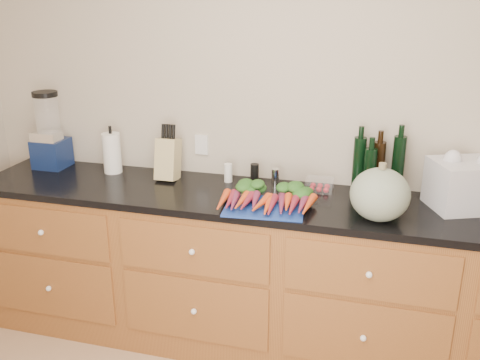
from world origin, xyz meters
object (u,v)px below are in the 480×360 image
(squash, at_px, (380,195))
(tomato_box, at_px, (320,185))
(blender_appliance, at_px, (49,135))
(knife_block, at_px, (168,159))
(carrots, at_px, (266,199))
(cutting_board, at_px, (265,207))
(paper_towel, at_px, (112,153))

(squash, bearing_deg, tomato_box, 135.37)
(blender_appliance, bearing_deg, knife_block, -1.24)
(carrots, height_order, knife_block, knife_block)
(cutting_board, xyz_separation_m, blender_appliance, (-1.46, 0.32, 0.20))
(squash, distance_m, knife_block, 1.26)
(squash, height_order, paper_towel, squash)
(carrots, distance_m, paper_towel, 1.07)
(squash, distance_m, tomato_box, 0.47)
(carrots, bearing_deg, squash, -3.19)
(cutting_board, height_order, paper_towel, paper_towel)
(squash, height_order, blender_appliance, blender_appliance)
(knife_block, height_order, tomato_box, knife_block)
(knife_block, bearing_deg, blender_appliance, 178.76)
(cutting_board, bearing_deg, paper_towel, 162.78)
(paper_towel, bearing_deg, knife_block, -3.04)
(paper_towel, bearing_deg, tomato_box, 0.45)
(paper_towel, height_order, knife_block, paper_towel)
(knife_block, bearing_deg, carrots, -21.79)
(knife_block, relative_size, tomato_box, 1.63)
(blender_appliance, distance_m, tomato_box, 1.71)
(cutting_board, distance_m, carrots, 0.05)
(carrots, distance_m, squash, 0.58)
(squash, relative_size, paper_towel, 1.17)
(cutting_board, distance_m, blender_appliance, 1.50)
(cutting_board, relative_size, carrots, 0.84)
(cutting_board, relative_size, paper_towel, 1.65)
(cutting_board, height_order, blender_appliance, blender_appliance)
(squash, bearing_deg, blender_appliance, 171.26)
(carrots, bearing_deg, blender_appliance, 169.13)
(cutting_board, bearing_deg, blender_appliance, 167.71)
(tomato_box, bearing_deg, carrots, -129.41)
(blender_appliance, bearing_deg, cutting_board, -12.29)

